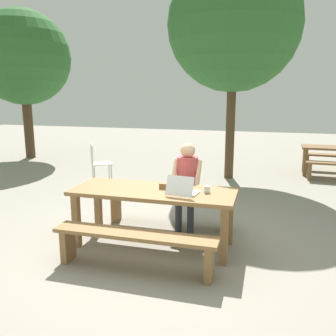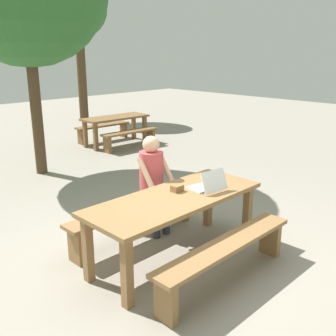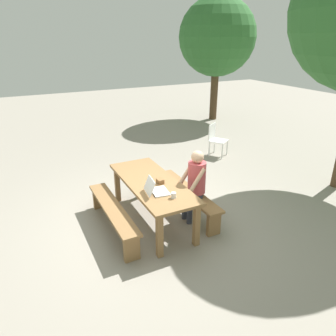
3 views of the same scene
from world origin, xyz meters
name	(u,v)px [view 3 (image 3 of 3)]	position (x,y,z in m)	size (l,w,h in m)	color
ground_plane	(153,220)	(0.00, 0.00, 0.00)	(30.00, 30.00, 0.00)	gray
picnic_table_front	(152,187)	(0.00, 0.00, 0.67)	(2.16, 0.84, 0.78)	olive
bench_near	(113,212)	(0.00, -0.72, 0.35)	(1.95, 0.30, 0.46)	olive
bench_far	(187,194)	(0.00, 0.72, 0.35)	(1.95, 0.30, 0.46)	olive
laptop	(156,189)	(0.42, -0.12, 0.84)	(0.39, 0.39, 0.26)	white
small_pouch	(160,181)	(0.13, 0.10, 0.81)	(0.13, 0.10, 0.08)	olive
coffee_mug	(174,195)	(0.70, 0.06, 0.82)	(0.08, 0.08, 0.09)	white
person_seated	(195,180)	(0.30, 0.69, 0.77)	(0.42, 0.41, 1.31)	#333847
plastic_chair	(216,139)	(-2.30, 2.96, 0.48)	(0.61, 0.61, 0.89)	white
tree_rear	(217,37)	(-5.83, 5.28, 3.05)	(2.82, 2.82, 4.47)	#4C3823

